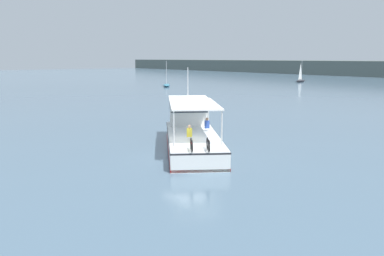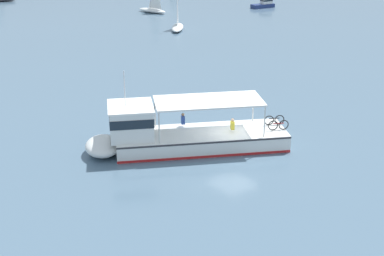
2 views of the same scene
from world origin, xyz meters
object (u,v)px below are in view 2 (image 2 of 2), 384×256
at_px(ferry_main, 176,135).
at_px(sailboat_mid_channel, 152,9).
at_px(sailboat_far_right, 178,25).
at_px(motorboat_horizon_west, 264,4).

distance_m(ferry_main, sailboat_mid_channel, 47.77).
bearing_deg(sailboat_far_right, ferry_main, -130.46).
relative_size(motorboat_horizon_west, sailboat_mid_channel, 0.71).
distance_m(ferry_main, motorboat_horizon_west, 53.08).
height_order(ferry_main, sailboat_far_right, sailboat_far_right).
xyz_separation_m(sailboat_mid_channel, sailboat_far_right, (-4.86, -11.31, 0.00)).
relative_size(ferry_main, sailboat_far_right, 2.29).
bearing_deg(ferry_main, motorboat_horizon_west, 35.32).
bearing_deg(ferry_main, sailboat_mid_channel, 53.92).
relative_size(motorboat_horizon_west, sailboat_far_right, 0.71).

